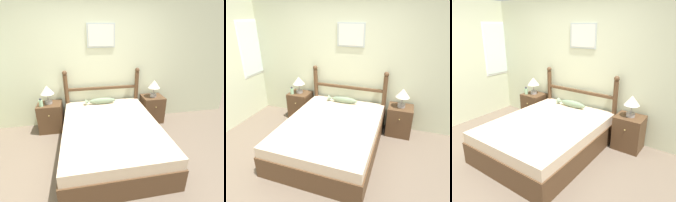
{
  "view_description": "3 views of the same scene",
  "coord_description": "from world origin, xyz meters",
  "views": [
    {
      "loc": [
        -0.34,
        -1.88,
        1.98
      ],
      "look_at": [
        0.19,
        0.94,
        0.77
      ],
      "focal_mm": 28.0,
      "sensor_mm": 36.0,
      "label": 1
    },
    {
      "loc": [
        1.19,
        -2.16,
        2.25
      ],
      "look_at": [
        0.08,
        1.02,
        0.74
      ],
      "focal_mm": 32.0,
      "sensor_mm": 36.0,
      "label": 2
    },
    {
      "loc": [
        2.25,
        -1.9,
        2.02
      ],
      "look_at": [
        0.19,
        0.98,
        0.79
      ],
      "focal_mm": 35.0,
      "sensor_mm": 36.0,
      "label": 3
    }
  ],
  "objects": [
    {
      "name": "headboard",
      "position": [
        0.11,
        1.61,
        0.65
      ],
      "size": [
        1.59,
        0.1,
        1.21
      ],
      "color": "#4C331E",
      "rests_on": "ground_plane"
    },
    {
      "name": "table_lamp_right",
      "position": [
        1.2,
        1.46,
        0.84
      ],
      "size": [
        0.26,
        0.26,
        0.36
      ],
      "color": "gray",
      "rests_on": "nightstand_right"
    },
    {
      "name": "table_lamp_left",
      "position": [
        -0.99,
        1.48,
        0.84
      ],
      "size": [
        0.26,
        0.26,
        0.36
      ],
      "color": "gray",
      "rests_on": "nightstand_left"
    },
    {
      "name": "bed",
      "position": [
        0.11,
        0.61,
        0.26
      ],
      "size": [
        1.58,
        2.09,
        0.52
      ],
      "color": "#4C331E",
      "rests_on": "ground_plane"
    },
    {
      "name": "fish_pillow",
      "position": [
        0.03,
        1.43,
        0.59
      ],
      "size": [
        0.62,
        0.12,
        0.13
      ],
      "color": "gray",
      "rests_on": "bed"
    },
    {
      "name": "bottle",
      "position": [
        -1.11,
        1.37,
        0.66
      ],
      "size": [
        0.07,
        0.07,
        0.17
      ],
      "color": "#99C699",
      "rests_on": "nightstand_left"
    },
    {
      "name": "nightstand_left",
      "position": [
        -0.98,
        1.47,
        0.29
      ],
      "size": [
        0.46,
        0.43,
        0.59
      ],
      "color": "#4C331E",
      "rests_on": "ground_plane"
    },
    {
      "name": "wall_back",
      "position": [
        0.0,
        1.73,
        1.28
      ],
      "size": [
        6.4,
        0.08,
        2.55
      ],
      "color": "beige",
      "rests_on": "ground_plane"
    },
    {
      "name": "ground_plane",
      "position": [
        0.0,
        0.0,
        0.0
      ],
      "size": [
        16.0,
        16.0,
        0.0
      ],
      "primitive_type": "plane",
      "color": "brown"
    },
    {
      "name": "nightstand_right",
      "position": [
        1.2,
        1.47,
        0.29
      ],
      "size": [
        0.46,
        0.43,
        0.59
      ],
      "color": "#4C331E",
      "rests_on": "ground_plane"
    }
  ]
}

